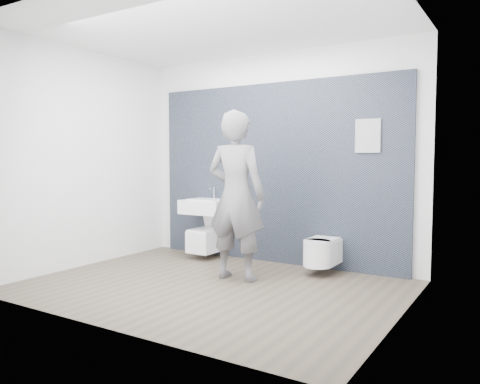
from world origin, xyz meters
The scene contains 8 objects.
ground centered at (0.00, 0.00, 0.00)m, with size 4.00×4.00×0.00m, color brown.
room_shell centered at (0.00, 0.00, 1.74)m, with size 4.00×4.00×4.00m.
tile_wall centered at (0.00, 1.47, 0.00)m, with size 3.60×0.06×2.40m, color black.
washbasin centered at (-0.92, 1.19, 0.73)m, with size 0.65×0.49×0.49m.
toilet_square centered at (-0.92, 1.19, 0.27)m, with size 0.35×0.51×0.68m.
toilet_rounded centered at (0.81, 1.15, 0.27)m, with size 0.34×0.58×0.31m.
info_placard centered at (1.27, 1.43, 0.00)m, with size 0.30×0.03×0.40m, color silver.
visitor centered at (0.06, 0.41, 0.97)m, with size 0.71×0.46×1.94m, color #5C5C60.
Camera 1 is at (2.92, -4.11, 1.39)m, focal length 35.00 mm.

